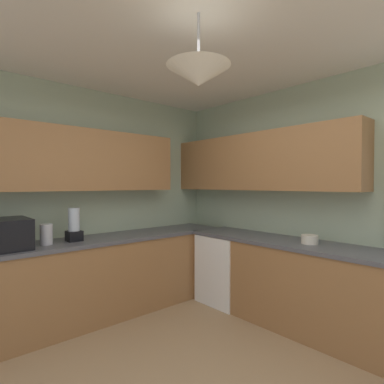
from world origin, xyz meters
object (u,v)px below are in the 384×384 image
Objects in this scene: blender_appliance at (74,226)px; bowl at (310,239)px; kettle at (46,234)px; dishwasher at (227,268)px; microwave at (7,234)px.

bowl is at bearing 44.89° from blender_appliance.
blender_appliance reaches higher than kettle.
kettle is (-0.64, -2.02, 0.58)m from dishwasher.
kettle reaches higher than dishwasher.
bowl is (1.11, 0.03, 0.52)m from dishwasher.
microwave is 1.33× the size of blender_appliance.
dishwasher is 4.09× the size of kettle.
kettle is 0.59× the size of blender_appliance.
microwave is 2.27× the size of kettle.
blender_appliance is at bearing 90.00° from microwave.
dishwasher is 1.80× the size of microwave.
kettle is 0.30m from blender_appliance.
bowl is (1.77, 2.39, -0.10)m from microwave.
kettle is (0.02, 0.34, -0.04)m from microwave.
microwave is (-0.66, -2.36, 0.62)m from dishwasher.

